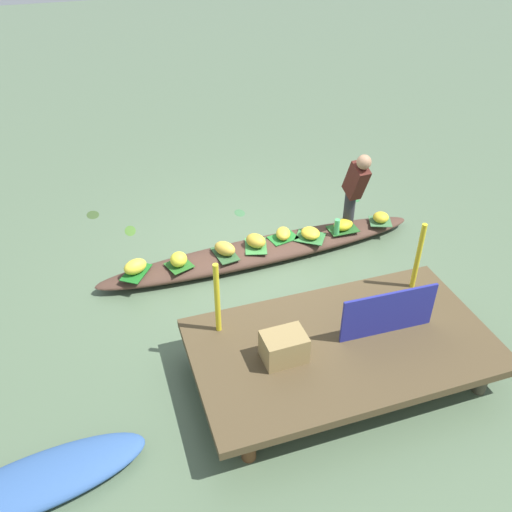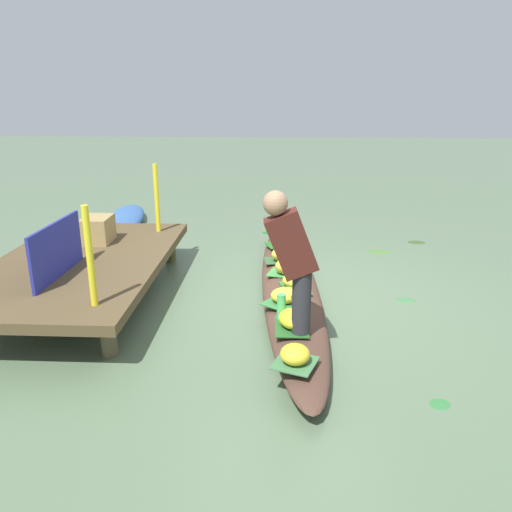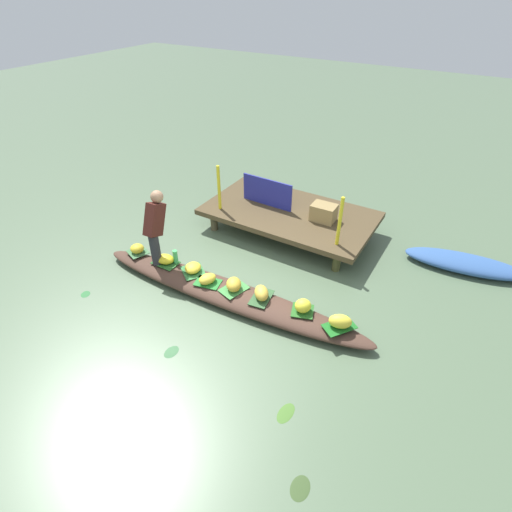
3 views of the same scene
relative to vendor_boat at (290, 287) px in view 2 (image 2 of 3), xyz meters
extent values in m
plane|color=#51674C|center=(0.00, 0.00, -0.11)|extent=(40.00, 40.00, 0.00)
cube|color=#4D3E27|center=(-0.11, 2.30, 0.27)|extent=(3.20, 1.80, 0.10)
cylinder|color=brown|center=(-1.39, 1.58, 0.05)|extent=(0.14, 0.14, 0.34)
cylinder|color=#464725|center=(1.17, 1.58, 0.05)|extent=(0.14, 0.14, 0.34)
cylinder|color=brown|center=(1.17, 3.02, 0.05)|extent=(0.14, 0.14, 0.34)
ellipsoid|color=#4A3126|center=(0.00, 0.00, 0.00)|extent=(4.72, 0.85, 0.23)
ellipsoid|color=#335997|center=(3.05, 2.75, 0.00)|extent=(2.03, 0.88, 0.22)
cube|color=#337338|center=(-0.69, 0.06, 0.12)|extent=(0.52, 0.50, 0.01)
ellipsoid|color=yellow|center=(-0.69, 0.06, 0.19)|extent=(0.33, 0.35, 0.14)
cube|color=#1A6520|center=(1.79, 0.12, 0.12)|extent=(0.47, 0.51, 0.01)
ellipsoid|color=yellow|center=(1.79, 0.12, 0.21)|extent=(0.37, 0.30, 0.19)
cube|color=#3E6E42|center=(-1.85, -0.01, 0.12)|extent=(0.40, 0.40, 0.01)
ellipsoid|color=gold|center=(-1.85, -0.01, 0.19)|extent=(0.24, 0.24, 0.15)
cube|color=#30572F|center=(0.58, 0.08, 0.12)|extent=(0.32, 0.47, 0.01)
ellipsoid|color=gold|center=(0.58, 0.08, 0.21)|extent=(0.36, 0.37, 0.18)
cube|color=#266121|center=(1.23, 0.14, 0.12)|extent=(0.39, 0.39, 0.01)
ellipsoid|color=yellow|center=(1.23, 0.14, 0.22)|extent=(0.32, 0.32, 0.19)
cube|color=#24752C|center=(-0.32, -0.05, 0.12)|extent=(0.44, 0.34, 0.01)
ellipsoid|color=gold|center=(-0.32, -0.05, 0.19)|extent=(0.29, 0.34, 0.15)
cube|color=#245823|center=(-1.23, 0.01, 0.12)|extent=(0.43, 0.29, 0.01)
ellipsoid|color=gold|center=(-1.23, 0.01, 0.19)|extent=(0.35, 0.29, 0.15)
cube|color=#3D863E|center=(0.12, 0.03, 0.12)|extent=(0.40, 0.48, 0.01)
ellipsoid|color=gold|center=(0.12, 0.03, 0.21)|extent=(0.35, 0.37, 0.18)
cylinder|color=#28282D|center=(-1.34, -0.07, 0.39)|extent=(0.16, 0.16, 0.55)
cube|color=#441B15|center=(-1.34, 0.03, 0.91)|extent=(0.20, 0.46, 0.59)
sphere|color=#9E7556|center=(-1.35, 0.16, 1.24)|extent=(0.20, 0.20, 0.20)
cylinder|color=#49B964|center=(-1.08, 0.10, 0.24)|extent=(0.08, 0.08, 0.24)
cube|color=navy|center=(-0.61, 2.30, 0.59)|extent=(1.07, 0.06, 0.54)
cylinder|color=yellow|center=(-1.31, 1.70, 0.76)|extent=(0.06, 0.06, 0.88)
cylinder|color=yellow|center=(1.09, 1.70, 0.76)|extent=(0.06, 0.06, 0.88)
cube|color=olive|center=(0.58, 2.32, 0.48)|extent=(0.45, 0.33, 0.31)
ellipsoid|color=#354C24|center=(2.22, -1.95, -0.11)|extent=(0.22, 0.29, 0.01)
ellipsoid|color=#3B6B40|center=(-0.03, -1.27, -0.11)|extent=(0.17, 0.24, 0.01)
ellipsoid|color=#2D6C36|center=(-1.99, -1.07, -0.11)|extent=(0.21, 0.22, 0.01)
ellipsoid|color=#436E29|center=(1.71, -1.29, -0.11)|extent=(0.19, 0.31, 0.01)
camera|label=1|loc=(2.07, 5.95, 4.40)|focal=38.05mm
camera|label=2|loc=(-5.26, 0.13, 2.09)|focal=35.65mm
camera|label=3|loc=(2.82, -3.80, 4.08)|focal=28.08mm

